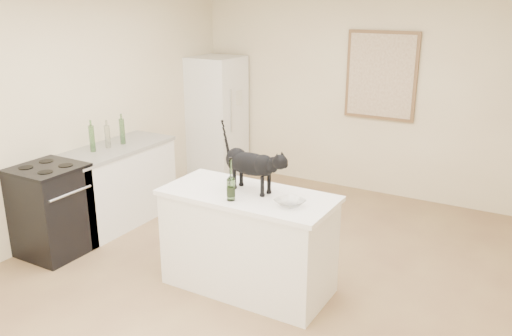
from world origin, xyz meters
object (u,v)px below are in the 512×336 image
object	(u,v)px
fridge	(216,117)
glass_bowl	(290,203)
stove	(52,211)
black_cat	(250,167)
wine_bottle	(231,182)

from	to	relation	value
fridge	glass_bowl	distance (m)	3.62
stove	glass_bowl	world-z (taller)	glass_bowl
stove	fridge	world-z (taller)	fridge
stove	black_cat	world-z (taller)	black_cat
black_cat	glass_bowl	bearing A→B (deg)	-9.37
stove	glass_bowl	size ratio (longest dim) A/B	3.96
stove	black_cat	xyz separation A→B (m)	(2.04, 0.47, 0.67)
wine_bottle	glass_bowl	world-z (taller)	wine_bottle
glass_bowl	fridge	bearing A→B (deg)	133.38
stove	wine_bottle	bearing A→B (deg)	5.49
stove	black_cat	bearing A→B (deg)	12.91
stove	wine_bottle	size ratio (longest dim) A/B	2.81
stove	wine_bottle	distance (m)	2.11
fridge	wine_bottle	xyz separation A→B (m)	(2.01, -2.76, 0.21)
black_cat	stove	bearing A→B (deg)	-158.26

